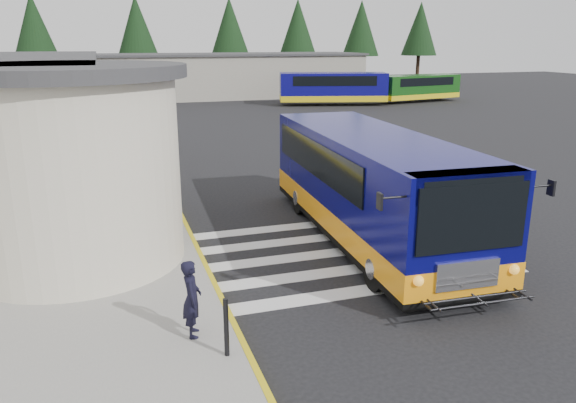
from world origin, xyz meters
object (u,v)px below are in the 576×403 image
object	(u,v)px
pedestrian_a	(192,298)
far_bus_b	(419,87)
transit_bus	(371,190)
bollard	(226,327)
far_bus_a	(333,87)
pedestrian_b	(89,231)

from	to	relation	value
pedestrian_a	far_bus_b	size ratio (longest dim) A/B	0.18
transit_bus	bollard	size ratio (longest dim) A/B	9.90
pedestrian_a	bollard	size ratio (longest dim) A/B	1.37
pedestrian_a	bollard	distance (m)	1.03
far_bus_a	far_bus_b	distance (m)	8.53
transit_bus	far_bus_a	world-z (taller)	transit_bus
pedestrian_b	far_bus_a	bearing A→B (deg)	153.25
pedestrian_b	bollard	world-z (taller)	pedestrian_b
pedestrian_a	bollard	bearing A→B (deg)	-145.90
transit_bus	far_bus_b	distance (m)	38.20
pedestrian_b	bollard	size ratio (longest dim) A/B	1.64
bollard	far_bus_b	world-z (taller)	far_bus_b
transit_bus	far_bus_a	bearing A→B (deg)	72.14
transit_bus	pedestrian_b	xyz separation A→B (m)	(-7.53, -0.01, -0.39)
pedestrian_a	far_bus_b	world-z (taller)	far_bus_b
pedestrian_a	pedestrian_b	size ratio (longest dim) A/B	0.83
transit_bus	bollard	bearing A→B (deg)	-133.07
bollard	far_bus_a	xyz separation A→B (m)	(17.42, 37.10, 0.85)
pedestrian_b	far_bus_b	size ratio (longest dim) A/B	0.22
bollard	far_bus_b	size ratio (longest dim) A/B	0.13
transit_bus	far_bus_a	size ratio (longest dim) A/B	1.13
bollard	far_bus_a	distance (m)	41.00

